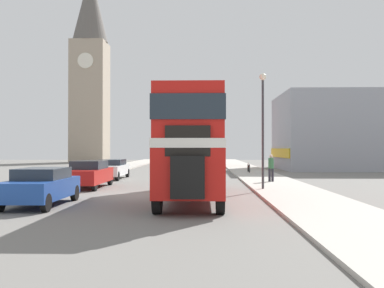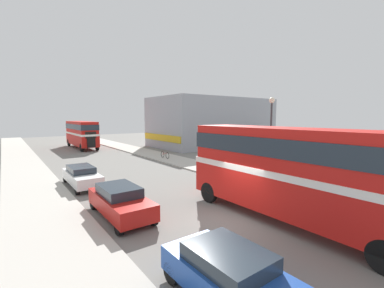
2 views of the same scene
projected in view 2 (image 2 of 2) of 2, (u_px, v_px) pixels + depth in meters
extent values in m
plane|color=slate|center=(229.00, 221.00, 11.82)|extent=(120.00, 120.00, 0.00)
cube|color=#B7B2A8|center=(307.00, 193.00, 15.81)|extent=(3.50, 120.00, 0.12)
cube|color=#B7B2A8|center=(70.00, 272.00, 7.83)|extent=(3.50, 120.00, 0.12)
cube|color=red|center=(285.00, 192.00, 11.62)|extent=(2.35, 10.20, 1.65)
cube|color=white|center=(286.00, 171.00, 11.52)|extent=(2.38, 10.25, 0.30)
cube|color=red|center=(287.00, 148.00, 11.40)|extent=(2.31, 9.99, 1.80)
cube|color=#232D38|center=(287.00, 146.00, 11.39)|extent=(2.38, 10.10, 0.81)
cylinder|color=black|center=(209.00, 192.00, 14.37)|extent=(0.28, 1.12, 1.12)
cylinder|color=black|center=(235.00, 186.00, 15.59)|extent=(0.28, 1.12, 1.12)
cube|color=red|center=(82.00, 140.00, 38.63)|extent=(2.36, 10.12, 1.53)
cube|color=white|center=(81.00, 134.00, 38.53)|extent=(2.38, 10.17, 0.28)
cube|color=red|center=(81.00, 127.00, 38.43)|extent=(2.31, 9.92, 1.67)
cube|color=#232D38|center=(81.00, 126.00, 38.42)|extent=(2.38, 10.02, 0.75)
cube|color=black|center=(91.00, 143.00, 34.51)|extent=(1.06, 0.20, 1.23)
cube|color=black|center=(91.00, 135.00, 34.51)|extent=(1.41, 0.12, 0.89)
cylinder|color=black|center=(82.00, 148.00, 34.77)|extent=(0.28, 1.12, 1.12)
cylinder|color=black|center=(97.00, 146.00, 36.00)|extent=(0.28, 1.12, 1.12)
cylinder|color=black|center=(69.00, 143.00, 41.33)|extent=(0.28, 1.12, 1.12)
cylinder|color=black|center=(82.00, 142.00, 42.56)|extent=(0.28, 1.12, 1.12)
cube|color=#1E479E|center=(233.00, 281.00, 6.52)|extent=(1.81, 4.15, 0.71)
cube|color=#232D38|center=(228.00, 257.00, 6.59)|extent=(1.59, 2.16, 0.42)
cylinder|color=black|center=(172.00, 273.00, 7.38)|extent=(0.20, 0.64, 0.64)
cylinder|color=black|center=(214.00, 255.00, 8.33)|extent=(0.20, 0.64, 0.64)
cube|color=red|center=(121.00, 203.00, 12.26)|extent=(1.77, 4.53, 0.74)
cube|color=#232D38|center=(119.00, 190.00, 12.34)|extent=(1.56, 2.36, 0.45)
cylinder|color=black|center=(119.00, 227.00, 10.38)|extent=(0.20, 0.64, 0.64)
cylinder|color=black|center=(153.00, 218.00, 11.31)|extent=(0.20, 0.64, 0.64)
cylinder|color=black|center=(93.00, 203.00, 13.29)|extent=(0.20, 0.64, 0.64)
cylinder|color=black|center=(122.00, 197.00, 14.22)|extent=(0.20, 0.64, 0.64)
cube|color=white|center=(82.00, 177.00, 17.63)|extent=(1.66, 4.68, 0.69)
cube|color=#232D38|center=(81.00, 169.00, 17.72)|extent=(1.46, 2.43, 0.40)
cylinder|color=black|center=(77.00, 190.00, 15.72)|extent=(0.20, 0.64, 0.64)
cylinder|color=black|center=(101.00, 186.00, 16.58)|extent=(0.20, 0.64, 0.64)
cylinder|color=black|center=(65.00, 178.00, 18.74)|extent=(0.20, 0.64, 0.64)
cylinder|color=black|center=(86.00, 175.00, 19.60)|extent=(0.20, 0.64, 0.64)
cylinder|color=#282833|center=(229.00, 169.00, 20.94)|extent=(0.15, 0.15, 0.81)
cylinder|color=#282833|center=(231.00, 169.00, 21.05)|extent=(0.15, 0.15, 0.81)
cylinder|color=#336B42|center=(230.00, 160.00, 20.92)|extent=(0.34, 0.34, 0.64)
sphere|color=beige|center=(230.00, 155.00, 20.87)|extent=(0.22, 0.22, 0.22)
torus|color=black|center=(167.00, 155.00, 28.33)|extent=(0.05, 0.71, 0.71)
torus|color=black|center=(163.00, 154.00, 29.17)|extent=(0.05, 0.71, 0.71)
cylinder|color=maroon|center=(165.00, 154.00, 28.73)|extent=(0.04, 1.06, 0.34)
cylinder|color=maroon|center=(163.00, 153.00, 29.02)|extent=(0.04, 0.04, 0.43)
cylinder|color=#38383D|center=(270.00, 147.00, 16.30)|extent=(0.12, 0.12, 5.50)
sphere|color=#EFEACC|center=(272.00, 100.00, 15.98)|extent=(0.36, 0.36, 0.36)
cube|color=#999EA8|center=(213.00, 122.00, 42.92)|extent=(19.66, 10.77, 7.69)
cube|color=gold|center=(161.00, 138.00, 37.31)|extent=(0.12, 10.23, 0.92)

